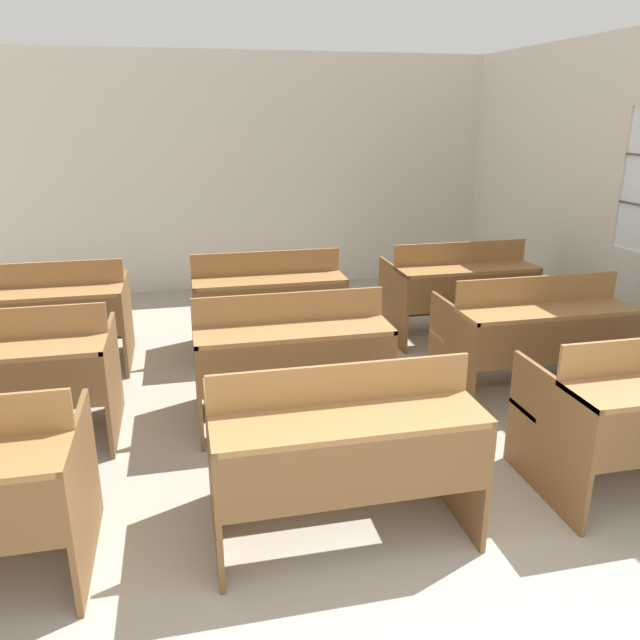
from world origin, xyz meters
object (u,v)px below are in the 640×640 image
Objects in this scene: bench_third_left at (45,314)px; bench_third_right at (458,288)px; bench_front_center at (341,445)px; bench_second_center at (290,354)px; bench_second_right at (533,332)px; bench_second_left at (5,375)px; bench_third_center at (267,300)px.

bench_third_left is 3.69m from bench_third_right.
bench_third_left is at bearing -179.64° from bench_third_right.
bench_front_center is 1.00× the size of bench_second_center.
bench_second_right is at bearing -89.35° from bench_third_right.
bench_second_left is 1.00× the size of bench_second_right.
bench_front_center is 3.20m from bench_third_right.
bench_second_right is at bearing -35.11° from bench_third_center.
bench_second_right is 1.00× the size of bench_third_center.
bench_front_center is at bearing -88.58° from bench_second_center.
bench_third_right is (1.83, 2.63, 0.00)m from bench_front_center.
bench_second_center and bench_third_center have the same top height.
bench_third_center is at bearing 88.75° from bench_second_center.
bench_second_left is 1.00× the size of bench_third_right.
bench_third_center is (-1.85, 1.30, 0.00)m from bench_second_right.
bench_third_left is at bearing -179.42° from bench_third_center.
bench_second_center is (1.83, -0.03, 0.00)m from bench_second_left.
bench_second_left and bench_third_left have the same top height.
bench_third_left is (-1.86, 2.60, 0.00)m from bench_front_center.
bench_third_center is at bearing 90.06° from bench_front_center.
bench_second_right is 3.92m from bench_third_left.
bench_second_right is at bearing 35.57° from bench_front_center.
bench_third_left and bench_third_right have the same top height.
bench_second_left is (-1.87, 1.32, 0.00)m from bench_front_center.
bench_third_center and bench_third_right have the same top height.
bench_second_center and bench_third_left have the same top height.
bench_front_center and bench_third_center have the same top height.
bench_front_center is 1.00× the size of bench_third_right.
bench_third_left is at bearing 125.54° from bench_front_center.
bench_third_left is (-1.83, 1.31, 0.00)m from bench_second_center.
bench_second_right is at bearing -19.08° from bench_third_left.
bench_third_right is at bearing 0.36° from bench_third_left.
bench_second_right is 1.00× the size of bench_third_right.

